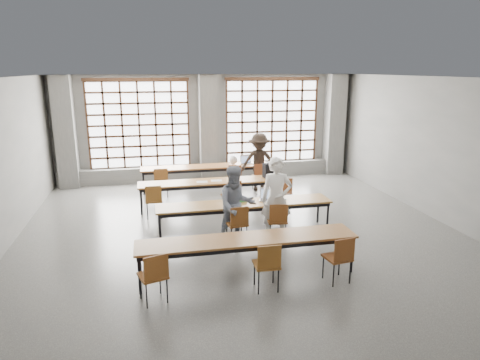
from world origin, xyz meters
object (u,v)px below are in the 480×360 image
Objects in this scene: laptop_front at (268,197)px; phone at (253,203)px; chair_back_left at (161,179)px; plastic_bag at (233,160)px; chair_mid_right at (283,190)px; student_back at (259,162)px; chair_mid_left at (154,198)px; chair_back_right at (260,174)px; chair_front_right at (277,218)px; laptop_back at (246,161)px; backpack at (269,170)px; chair_near_left at (154,273)px; green_box at (242,200)px; desk_row_c at (245,205)px; chair_near_mid at (267,262)px; chair_front_left at (238,221)px; mouse at (285,199)px; chair_back_mid at (234,175)px; student_male at (276,199)px; desk_row_d at (248,241)px; chair_near_right at (340,255)px; student_female at (236,205)px; red_pouch at (153,273)px; chair_mid_centre at (233,193)px.

laptop_front is 3.43× the size of phone.
plastic_bag reaches higher than chair_back_left.
student_back is (-0.15, 1.99, 0.35)m from chair_mid_right.
chair_mid_left is (-0.26, -1.86, 0.00)m from chair_back_left.
chair_mid_right is (3.15, -1.86, 0.00)m from chair_back_left.
chair_mid_left is 1.00× the size of chair_mid_right.
chair_front_right is at bearing -99.41° from chair_back_right.
plastic_bag is at bearing 152.06° from student_back.
chair_mid_left is 2.14× the size of laptop_back.
chair_back_right is at bearing 74.22° from backpack.
chair_near_left is (-3.33, -5.99, 0.00)m from chair_back_right.
desk_row_c is at bearing -57.99° from green_box.
phone is at bearing -35.35° from chair_mid_left.
chair_near_mid is 2.14× the size of laptop_back.
chair_front_left reaches higher than mouse.
laptop_front reaches higher than mouse.
chair_back_mid is 1.00× the size of chair_near_mid.
chair_back_left is at bearing 125.98° from laptop_front.
desk_row_c is at bearing 65.20° from chair_front_left.
chair_back_mid and chair_front_left have the same top height.
chair_back_mid is at bearing 83.75° from chair_near_mid.
chair_back_mid is at bearing 105.04° from student_male.
green_box is 2.40m from backpack.
student_male is at bearing -112.22° from chair_mid_right.
desk_row_c is at bearing -35.87° from chair_mid_left.
student_male is 18.89× the size of mouse.
chair_front_left is 0.88m from chair_front_right.
desk_row_d is at bearing 20.47° from chair_near_left.
chair_front_left is 4.36m from student_back.
student_back is 3.98× the size of laptop_front.
chair_near_right is (2.86, -5.99, 0.00)m from chair_back_left.
green_box is at bearing 63.50° from student_female.
desk_row_d is 20.00× the size of red_pouch.
chair_front_right is (0.58, -2.09, 0.00)m from chair_mid_centre.
chair_front_left reaches higher than desk_row_d.
chair_front_left is (0.12, 1.43, -0.13)m from desk_row_d.
chair_front_left is at bearing 85.12° from desk_row_d.
backpack is at bearing 73.08° from laptop_front.
chair_front_left is 1.00× the size of chair_near_mid.
green_box is (1.71, -3.23, 0.24)m from chair_back_left.
chair_mid_right is 1.00× the size of chair_near_mid.
chair_front_left is 2.20× the size of backpack.
chair_back_mid is at bearing 37.13° from chair_mid_left.
phone is at bearing -29.05° from desk_row_c.
chair_front_right is 3.38m from chair_near_left.
student_back is 7.11× the size of green_box.
chair_back_right is 3.08× the size of plastic_bag.
chair_mid_right reaches higher than phone.
chair_mid_right is 4.40× the size of red_pouch.
chair_front_right reaches higher than green_box.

